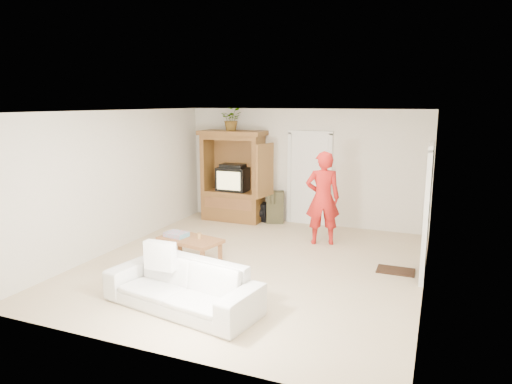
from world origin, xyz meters
TOP-DOWN VIEW (x-y plane):
  - floor at (0.00, 0.00)m, footprint 6.00×6.00m
  - ceiling at (0.00, 0.00)m, footprint 6.00×6.00m
  - wall_back at (0.00, 3.00)m, footprint 5.50×0.00m
  - wall_front at (0.00, -3.00)m, footprint 5.50×0.00m
  - wall_left at (-2.75, 0.00)m, footprint 0.00×6.00m
  - wall_right at (2.75, 0.00)m, footprint 0.00×6.00m
  - armoire at (-1.58, 2.66)m, footprint 1.82×1.14m
  - door_back at (0.15, 2.97)m, footprint 0.85×0.05m
  - doorway_right at (2.73, 0.60)m, footprint 0.05×0.90m
  - framed_picture at (2.73, 1.90)m, footprint 0.03×0.60m
  - doormat at (2.30, 0.60)m, footprint 0.60×0.40m
  - plant at (-1.60, 2.63)m, footprint 0.57×0.53m
  - man at (0.79, 1.63)m, footprint 0.78×0.64m
  - sofa at (-0.25, -1.89)m, footprint 2.29×1.21m
  - coffee_table at (-1.10, -0.22)m, footprint 1.20×0.82m
  - towel at (-1.37, -0.22)m, footprint 0.42×0.34m
  - candle at (-0.95, -0.17)m, footprint 0.08×0.08m
  - backpack_black at (-0.91, 2.77)m, footprint 0.40×0.31m
  - backpack_olive at (-0.59, 2.77)m, footprint 0.46×0.39m

SIDE VIEW (x-z plane):
  - floor at x=0.00m, z-range 0.00..0.00m
  - doormat at x=2.30m, z-range 0.00..0.02m
  - backpack_black at x=-0.91m, z-range 0.00..0.43m
  - sofa at x=-0.25m, z-range 0.00..0.63m
  - coffee_table at x=-1.10m, z-range 0.15..0.56m
  - backpack_olive at x=-0.59m, z-range 0.00..0.73m
  - towel at x=-1.37m, z-range 0.41..0.49m
  - candle at x=-0.95m, z-range 0.41..0.51m
  - armoire at x=-1.58m, z-range -0.14..1.96m
  - man at x=0.79m, z-range 0.00..1.83m
  - door_back at x=0.15m, z-range 0.00..2.04m
  - doorway_right at x=2.73m, z-range 0.00..2.04m
  - wall_back at x=0.00m, z-range -1.45..4.05m
  - wall_front at x=0.00m, z-range -1.45..4.05m
  - wall_left at x=-2.75m, z-range -1.70..4.30m
  - wall_right at x=2.75m, z-range -1.70..4.30m
  - framed_picture at x=2.73m, z-range 1.36..1.84m
  - plant at x=-1.60m, z-range 2.10..2.62m
  - ceiling at x=0.00m, z-range 2.60..2.60m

